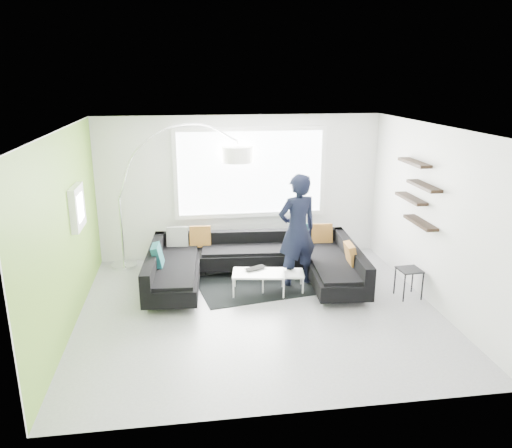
{
  "coord_description": "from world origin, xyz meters",
  "views": [
    {
      "loc": [
        -1.06,
        -6.99,
        3.52
      ],
      "look_at": [
        0.08,
        0.9,
        1.13
      ],
      "focal_mm": 35.0,
      "sensor_mm": 36.0,
      "label": 1
    }
  ],
  "objects": [
    {
      "name": "sectional_sofa",
      "position": [
        0.06,
        1.01,
        0.34
      ],
      "size": [
        3.74,
        2.46,
        0.78
      ],
      "rotation": [
        0.0,
        0.0,
        -0.07
      ],
      "color": "black",
      "rests_on": "ground"
    },
    {
      "name": "laptop",
      "position": [
        0.08,
        0.74,
        0.38
      ],
      "size": [
        0.56,
        0.54,
        0.03
      ],
      "primitive_type": "imported",
      "rotation": [
        0.0,
        0.0,
        0.46
      ],
      "color": "black",
      "rests_on": "coffee_table"
    },
    {
      "name": "person",
      "position": [
        0.8,
        0.93,
        0.98
      ],
      "size": [
        0.97,
        0.86,
        1.96
      ],
      "primitive_type": "imported",
      "rotation": [
        0.0,
        0.0,
        3.43
      ],
      "color": "black",
      "rests_on": "ground"
    },
    {
      "name": "coffee_table",
      "position": [
        0.3,
        0.68,
        0.18
      ],
      "size": [
        1.2,
        0.81,
        0.36
      ],
      "primitive_type": "cube",
      "rotation": [
        0.0,
        0.0,
        -0.16
      ],
      "color": "white",
      "rests_on": "ground"
    },
    {
      "name": "ground",
      "position": [
        0.0,
        0.0,
        0.0
      ],
      "size": [
        5.5,
        5.5,
        0.0
      ],
      "primitive_type": "plane",
      "color": "gray",
      "rests_on": "ground"
    },
    {
      "name": "side_table",
      "position": [
        2.5,
        0.13,
        0.24
      ],
      "size": [
        0.38,
        0.38,
        0.49
      ],
      "primitive_type": "cube",
      "rotation": [
        0.0,
        0.0,
        0.07
      ],
      "color": "black",
      "rests_on": "ground"
    },
    {
      "name": "rug",
      "position": [
        0.06,
        0.94,
        0.01
      ],
      "size": [
        2.12,
        1.7,
        0.01
      ],
      "primitive_type": "cube",
      "rotation": [
        0.0,
        0.0,
        0.17
      ],
      "color": "black",
      "rests_on": "ground"
    },
    {
      "name": "room_shell",
      "position": [
        0.04,
        0.21,
        1.81
      ],
      "size": [
        5.54,
        5.04,
        2.82
      ],
      "color": "silver",
      "rests_on": "ground"
    },
    {
      "name": "arc_lamp",
      "position": [
        -2.27,
        2.18,
        1.35
      ],
      "size": [
        2.54,
        0.88,
        2.69
      ],
      "primitive_type": null,
      "rotation": [
        0.0,
        0.0,
        -0.06
      ],
      "color": "silver",
      "rests_on": "ground"
    }
  ]
}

